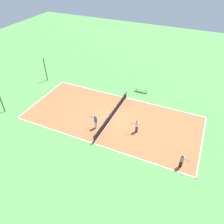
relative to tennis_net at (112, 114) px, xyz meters
The scene contains 13 objects.
ground_plane 0.56m from the tennis_net, ahead, with size 80.00×80.00×0.00m, color #518E47.
court_surface 0.55m from the tennis_net, ahead, with size 9.66×21.16×0.02m.
tennis_net is the anchor object (origin of this frame).
bench 7.23m from the tennis_net, 11.35° to the right, with size 0.36×1.79×0.45m.
player_near_white 3.74m from the tennis_net, 108.18° to the right, with size 0.78×0.96×1.71m.
player_near_blue 2.66m from the tennis_net, 158.69° to the left, with size 0.36×0.93×1.83m.
player_baseline_gray 9.86m from the tennis_net, 114.57° to the right, with size 0.70×0.98×1.69m.
tennis_ball_near_net 7.28m from the tennis_net, 53.95° to the right, with size 0.07×0.07×0.07m, color #CCE033.
tennis_ball_left_sideline 6.99m from the tennis_net, 119.48° to the left, with size 0.07×0.07×0.07m, color #CCE033.
tennis_ball_midcourt 1.96m from the tennis_net, 120.41° to the left, with size 0.07×0.07×0.07m, color #CCE033.
tennis_ball_far_baseline 3.25m from the tennis_net, 62.05° to the right, with size 0.07×0.07×0.07m, color #CCE033.
fence_post_back_left 13.75m from the tennis_net, 108.55° to the left, with size 0.12×0.12×3.61m.
fence_post_back_right 13.75m from the tennis_net, 71.45° to the left, with size 0.12×0.12×3.61m.
Camera 1 is at (-18.86, -8.47, 16.87)m, focal length 35.00 mm.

